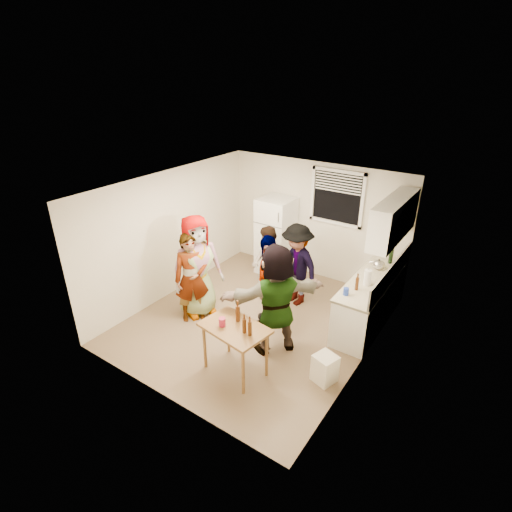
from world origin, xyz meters
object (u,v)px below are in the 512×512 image
Objects in this scene: wine_bottle at (390,263)px; guest_orange at (275,347)px; kettle at (378,269)px; guest_back_left at (267,297)px; guest_black at (268,323)px; beer_bottle_table at (238,321)px; refrigerator at (276,236)px; guest_stripe at (195,318)px; serving_table at (236,371)px; trash_bin at (325,367)px; blue_cup at (346,295)px; guest_grey at (200,311)px; guest_back_right at (295,301)px; beer_bottle_counter at (356,290)px; red_cup at (222,326)px.

guest_orange is at bearing -114.40° from wine_bottle.
kettle is 0.17× the size of guest_back_left.
beer_bottle_table is at bearing -8.61° from guest_black.
refrigerator is 2.60m from guest_stripe.
refrigerator is 2.50m from wine_bottle.
refrigerator is 3.49m from serving_table.
trash_bin reaches higher than guest_black.
blue_cup is 0.07× the size of guest_stripe.
guest_back_left is (0.47, -1.06, -0.85)m from refrigerator.
kettle is 1.18m from blue_cup.
guest_grey reaches higher than guest_back_right.
trash_bin is (0.05, -2.20, -0.65)m from kettle.
serving_table reaches higher than guest_black.
guest_orange is (1.68, 0.11, 0.00)m from guest_stripe.
serving_table is at bearing 26.21° from guest_orange.
wine_bottle is 1.95m from guest_back_right.
beer_bottle_counter is at bearing -44.99° from guest_grey.
red_cup is at bearing -71.46° from refrigerator.
wine_bottle is 3.68m from guest_grey.
beer_bottle_counter is 1.82× the size of blue_cup.
blue_cup is (-0.08, -0.25, -0.00)m from beer_bottle_counter.
refrigerator is 6.90× the size of kettle.
beer_bottle_table is (-1.25, -0.43, 0.57)m from trash_bin.
blue_cup is 2.07m from guest_back_left.
blue_cup is 0.07× the size of guest_orange.
guest_back_left reaches higher than guest_orange.
trash_bin is 1.72× the size of beer_bottle_table.
kettle reaches higher than red_cup.
beer_bottle_counter reaches higher than red_cup.
kettle reaches higher than guest_stripe.
kettle reaches higher than guest_back_right.
guest_back_left is at bearing 105.88° from red_cup.
guest_stripe is 0.90× the size of guest_orange.
guest_grey is at bearing 143.78° from red_cup.
kettle reaches higher than guest_black.
guest_black is at bearing -159.35° from beer_bottle_counter.
guest_back_right is 0.95× the size of guest_black.
red_cup is 1.74m from guest_stripe.
refrigerator is 3.41m from red_cup.
red_cup is 0.07× the size of guest_grey.
guest_orange is at bearing -67.97° from guest_grey.
wine_bottle is at bearing 66.30° from red_cup.
guest_back_right is (1.32, 1.32, 0.00)m from guest_grey.
beer_bottle_table reaches higher than guest_grey.
kettle is 2.22m from guest_black.
guest_grey is at bearing 148.90° from serving_table.
serving_table is (-1.26, -3.14, -0.90)m from wine_bottle.
beer_bottle_table is at bearing 108.26° from serving_table.
red_cup reaches higher than guest_grey.
guest_grey is at bearing -91.59° from guest_black.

